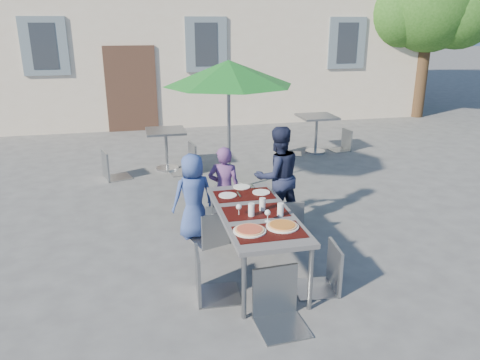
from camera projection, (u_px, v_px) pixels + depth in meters
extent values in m
plane|color=#4A4B4D|center=(302.00, 246.00, 6.08)|extent=(90.00, 90.00, 0.00)
cube|color=#442B20|center=(131.00, 89.00, 12.19)|extent=(1.30, 0.06, 2.20)
cube|color=slate|center=(44.00, 46.00, 11.40)|extent=(1.10, 0.06, 1.40)
cube|color=#262B33|center=(44.00, 46.00, 11.39)|extent=(0.60, 0.04, 1.10)
cube|color=slate|center=(206.00, 45.00, 12.26)|extent=(1.10, 0.06, 1.40)
cube|color=#262B33|center=(206.00, 45.00, 12.25)|extent=(0.60, 0.04, 1.10)
cube|color=slate|center=(347.00, 43.00, 13.12)|extent=(1.10, 0.06, 1.40)
cube|color=#262B33|center=(347.00, 43.00, 13.11)|extent=(0.60, 0.04, 1.10)
cylinder|color=#402D1B|center=(422.00, 70.00, 13.95)|extent=(0.36, 0.36, 2.80)
sphere|color=#1C4D14|center=(430.00, 2.00, 13.34)|extent=(2.80, 2.80, 2.80)
sphere|color=#1C4D14|center=(398.00, 13.00, 13.54)|extent=(2.00, 2.00, 2.00)
sphere|color=#1C4D14|center=(460.00, 9.00, 13.18)|extent=(2.20, 2.20, 2.20)
cube|color=#3F3F43|center=(255.00, 214.00, 5.25)|extent=(0.80, 1.85, 0.05)
cylinder|color=gray|center=(244.00, 287.00, 4.50)|extent=(0.05, 0.05, 0.70)
cylinder|color=gray|center=(310.00, 279.00, 4.64)|extent=(0.05, 0.05, 0.70)
cylinder|color=gray|center=(213.00, 218.00, 6.09)|extent=(0.05, 0.05, 0.70)
cylinder|color=gray|center=(263.00, 213.00, 6.24)|extent=(0.05, 0.05, 0.70)
cube|color=black|center=(269.00, 232.00, 4.73)|extent=(0.70, 0.42, 0.01)
cube|color=black|center=(255.00, 212.00, 5.24)|extent=(0.70, 0.42, 0.01)
cube|color=black|center=(244.00, 195.00, 5.75)|extent=(0.70, 0.42, 0.01)
cylinder|color=white|center=(250.00, 231.00, 4.74)|extent=(0.34, 0.34, 0.01)
cylinder|color=tan|center=(250.00, 230.00, 4.73)|extent=(0.30, 0.30, 0.01)
cylinder|color=#A3270F|center=(250.00, 229.00, 4.73)|extent=(0.26, 0.26, 0.01)
cylinder|color=white|center=(282.00, 226.00, 4.84)|extent=(0.34, 0.34, 0.01)
cylinder|color=tan|center=(282.00, 225.00, 4.84)|extent=(0.30, 0.30, 0.01)
cylinder|color=#9F310A|center=(282.00, 225.00, 4.83)|extent=(0.26, 0.26, 0.01)
cylinder|color=silver|center=(251.00, 210.00, 5.10)|extent=(0.07, 0.07, 0.15)
cylinder|color=silver|center=(262.00, 204.00, 5.25)|extent=(0.07, 0.07, 0.15)
cylinder|color=silver|center=(280.00, 210.00, 5.10)|extent=(0.07, 0.07, 0.15)
cylinder|color=silver|center=(239.00, 215.00, 5.15)|extent=(0.06, 0.06, 0.00)
cylinder|color=silver|center=(239.00, 212.00, 5.13)|extent=(0.01, 0.01, 0.08)
sphere|color=silver|center=(239.00, 207.00, 5.11)|extent=(0.06, 0.06, 0.06)
cylinder|color=silver|center=(267.00, 221.00, 4.99)|extent=(0.06, 0.06, 0.00)
cylinder|color=silver|center=(268.00, 218.00, 4.98)|extent=(0.01, 0.01, 0.08)
sphere|color=silver|center=(268.00, 213.00, 4.96)|extent=(0.06, 0.06, 0.06)
cylinder|color=white|center=(228.00, 195.00, 5.71)|extent=(0.22, 0.22, 0.01)
cube|color=#B5B8BE|center=(239.00, 194.00, 5.74)|extent=(0.02, 0.18, 0.00)
cylinder|color=white|center=(261.00, 192.00, 5.81)|extent=(0.22, 0.22, 0.01)
cube|color=#B5B8BE|center=(272.00, 191.00, 5.84)|extent=(0.02, 0.18, 0.00)
cylinder|color=white|center=(242.00, 187.00, 6.00)|extent=(0.22, 0.22, 0.01)
cube|color=#B5B8BE|center=(252.00, 186.00, 6.03)|extent=(0.02, 0.18, 0.00)
imported|color=#334A8E|center=(193.00, 196.00, 6.20)|extent=(0.64, 0.49, 1.16)
imported|color=#5A356C|center=(224.00, 189.00, 6.37)|extent=(0.51, 0.42, 1.21)
imported|color=#1A1F39|center=(278.00, 176.00, 6.55)|extent=(0.75, 0.50, 1.43)
cube|color=#90949B|center=(209.00, 212.00, 6.07)|extent=(0.50, 0.50, 0.03)
cube|color=#90949B|center=(215.00, 200.00, 5.84)|extent=(0.39, 0.15, 0.47)
cylinder|color=#90949B|center=(214.00, 220.00, 6.36)|extent=(0.02, 0.02, 0.42)
cylinder|color=#90949B|center=(192.00, 226.00, 6.20)|extent=(0.02, 0.02, 0.42)
cylinder|color=#90949B|center=(227.00, 229.00, 6.09)|extent=(0.02, 0.02, 0.42)
cylinder|color=#90949B|center=(203.00, 235.00, 5.92)|extent=(0.02, 0.02, 0.42)
cube|color=gray|center=(224.00, 205.00, 6.23)|extent=(0.53, 0.53, 0.03)
cube|color=gray|center=(221.00, 193.00, 5.96)|extent=(0.41, 0.16, 0.50)
cylinder|color=gray|center=(238.00, 216.00, 6.46)|extent=(0.02, 0.02, 0.44)
cylinder|color=gray|center=(213.00, 215.00, 6.49)|extent=(0.02, 0.02, 0.44)
cylinder|color=gray|center=(236.00, 227.00, 6.12)|extent=(0.02, 0.02, 0.44)
cylinder|color=gray|center=(208.00, 226.00, 6.15)|extent=(0.02, 0.02, 0.44)
cube|color=gray|center=(286.00, 200.00, 6.36)|extent=(0.51, 0.51, 0.03)
cube|color=gray|center=(289.00, 188.00, 6.08)|extent=(0.43, 0.12, 0.52)
cylinder|color=gray|center=(297.00, 211.00, 6.62)|extent=(0.02, 0.02, 0.46)
cylinder|color=gray|center=(271.00, 211.00, 6.61)|extent=(0.02, 0.02, 0.46)
cylinder|color=gray|center=(301.00, 222.00, 6.26)|extent=(0.02, 0.02, 0.46)
cylinder|color=gray|center=(273.00, 222.00, 6.25)|extent=(0.02, 0.02, 0.46)
cube|color=gray|center=(218.00, 256.00, 4.83)|extent=(0.48, 0.48, 0.03)
cube|color=gray|center=(197.00, 234.00, 4.71)|extent=(0.06, 0.45, 0.53)
cylinder|color=gray|center=(239.00, 284.00, 4.76)|extent=(0.02, 0.02, 0.47)
cylinder|color=gray|center=(234.00, 266.00, 5.12)|extent=(0.02, 0.02, 0.47)
cylinder|color=gray|center=(202.00, 288.00, 4.70)|extent=(0.02, 0.02, 0.47)
cylinder|color=gray|center=(199.00, 269.00, 5.06)|extent=(0.02, 0.02, 0.47)
cube|color=#91959C|center=(317.00, 251.00, 4.96)|extent=(0.48, 0.48, 0.03)
cube|color=#91959C|center=(337.00, 228.00, 4.90)|extent=(0.08, 0.44, 0.52)
cylinder|color=#91959C|center=(295.00, 263.00, 5.19)|extent=(0.02, 0.02, 0.46)
cylinder|color=#91959C|center=(303.00, 281.00, 4.84)|extent=(0.02, 0.02, 0.46)
cylinder|color=#91959C|center=(327.00, 261.00, 5.23)|extent=(0.02, 0.02, 0.46)
cylinder|color=#91959C|center=(338.00, 279.00, 4.88)|extent=(0.02, 0.02, 0.46)
cube|color=gray|center=(284.00, 283.00, 4.30)|extent=(0.48, 0.48, 0.03)
cube|color=gray|center=(276.00, 246.00, 4.41)|extent=(0.46, 0.06, 0.54)
cylinder|color=gray|center=(270.00, 322.00, 4.15)|extent=(0.02, 0.02, 0.48)
cylinder|color=gray|center=(311.00, 315.00, 4.26)|extent=(0.02, 0.02, 0.48)
cylinder|color=gray|center=(256.00, 298.00, 4.51)|extent=(0.02, 0.02, 0.48)
cylinder|color=gray|center=(294.00, 292.00, 4.61)|extent=(0.02, 0.02, 0.48)
cylinder|color=#B5B8BE|center=(229.00, 188.00, 8.09)|extent=(0.50, 0.50, 0.09)
cylinder|color=gray|center=(229.00, 133.00, 7.78)|extent=(0.06, 0.06, 2.04)
cone|color=#176A21|center=(228.00, 73.00, 7.46)|extent=(2.13, 2.13, 0.40)
cylinder|color=#B5B8BE|center=(168.00, 168.00, 9.24)|extent=(0.44, 0.44, 0.04)
cylinder|color=gray|center=(167.00, 151.00, 9.13)|extent=(0.06, 0.06, 0.74)
cube|color=gray|center=(166.00, 131.00, 9.00)|extent=(0.74, 0.74, 0.04)
cube|color=gray|center=(116.00, 153.00, 8.59)|extent=(0.55, 0.55, 0.03)
cube|color=gray|center=(103.00, 140.00, 8.41)|extent=(0.15, 0.44, 0.53)
cylinder|color=gray|center=(130.00, 167.00, 8.60)|extent=(0.02, 0.02, 0.47)
cylinder|color=gray|center=(125.00, 162.00, 8.92)|extent=(0.02, 0.02, 0.47)
cylinder|color=gray|center=(109.00, 170.00, 8.43)|extent=(0.02, 0.02, 0.47)
cylinder|color=gray|center=(104.00, 165.00, 8.75)|extent=(0.02, 0.02, 0.47)
cube|color=gray|center=(181.00, 147.00, 8.89)|extent=(0.53, 0.53, 0.03)
cube|color=gray|center=(192.00, 132.00, 8.88)|extent=(0.10, 0.47, 0.56)
cylinder|color=gray|center=(169.00, 159.00, 9.08)|extent=(0.02, 0.02, 0.49)
cylinder|color=gray|center=(174.00, 164.00, 8.72)|extent=(0.02, 0.02, 0.49)
cylinder|color=gray|center=(189.00, 157.00, 9.22)|extent=(0.02, 0.02, 0.49)
cylinder|color=gray|center=(195.00, 162.00, 8.86)|extent=(0.02, 0.02, 0.49)
cylinder|color=#B5B8BE|center=(315.00, 151.00, 10.44)|extent=(0.44, 0.44, 0.04)
cylinder|color=gray|center=(316.00, 135.00, 10.32)|extent=(0.06, 0.06, 0.77)
cube|color=gray|center=(317.00, 117.00, 10.19)|extent=(0.77, 0.77, 0.04)
cube|color=gray|center=(293.00, 136.00, 10.18)|extent=(0.49, 0.49, 0.03)
cube|color=gray|center=(285.00, 125.00, 10.12)|extent=(0.15, 0.38, 0.46)
cylinder|color=gray|center=(301.00, 147.00, 10.07)|extent=(0.02, 0.02, 0.41)
cylinder|color=gray|center=(300.00, 143.00, 10.39)|extent=(0.02, 0.02, 0.41)
cylinder|color=gray|center=(285.00, 147.00, 10.10)|extent=(0.02, 0.02, 0.41)
cylinder|color=gray|center=(285.00, 143.00, 10.42)|extent=(0.02, 0.02, 0.41)
cube|color=gray|center=(340.00, 132.00, 10.47)|extent=(0.44, 0.44, 0.03)
cube|color=gray|center=(348.00, 121.00, 10.46)|extent=(0.08, 0.40, 0.47)
cylinder|color=gray|center=(329.00, 140.00, 10.64)|extent=(0.02, 0.02, 0.41)
cylinder|color=gray|center=(337.00, 144.00, 10.34)|extent=(0.02, 0.02, 0.41)
cylinder|color=gray|center=(342.00, 139.00, 10.75)|extent=(0.02, 0.02, 0.41)
cylinder|color=gray|center=(350.00, 143.00, 10.45)|extent=(0.02, 0.02, 0.41)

